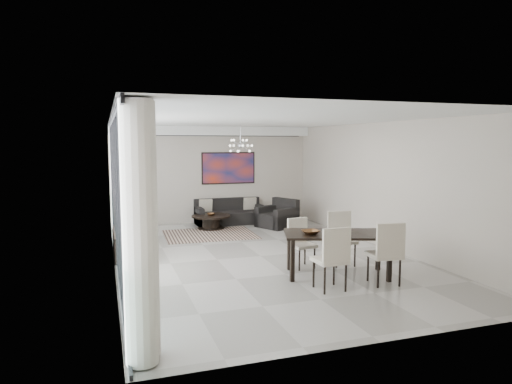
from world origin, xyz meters
name	(u,v)px	position (x,y,z in m)	size (l,w,h in m)	color
room_shell	(281,188)	(0.46, 0.00, 1.45)	(6.00, 9.00, 2.90)	#A8A39B
window_wall	(120,193)	(-2.86, 0.00, 1.47)	(0.37, 8.95, 2.90)	silver
soffit	(214,131)	(0.00, 4.30, 2.77)	(5.98, 0.40, 0.26)	white
painting	(229,168)	(0.50, 4.47, 1.65)	(1.68, 0.04, 0.98)	red
chandelier	(240,146)	(0.30, 2.50, 2.35)	(0.66, 0.66, 0.71)	silver
rug	(210,234)	(-0.53, 2.60, 0.01)	(2.36, 1.81, 0.01)	black
coffee_table	(211,221)	(-0.31, 3.42, 0.22)	(1.10, 1.10, 0.38)	black
bowl_coffee	(211,214)	(-0.32, 3.35, 0.42)	(0.23, 0.23, 0.07)	brown
sofa_main	(230,215)	(0.41, 4.07, 0.25)	(2.04, 0.83, 0.74)	black
loveseat	(131,231)	(-2.54, 2.53, 0.24)	(0.81, 1.44, 0.72)	black
armchair	(278,218)	(1.59, 3.07, 0.28)	(1.21, 1.24, 0.80)	black
side_table	(125,221)	(-2.65, 3.34, 0.35)	(0.38, 0.38, 0.52)	black
tv_console	(125,243)	(-2.76, 1.06, 0.26)	(0.47, 1.68, 0.52)	black
television	(132,216)	(-2.60, 1.01, 0.85)	(1.12, 0.15, 0.64)	gray
dining_table	(338,238)	(0.86, -1.81, 0.71)	(2.11, 1.52, 0.79)	black
dining_chair_sw	(333,254)	(0.35, -2.59, 0.62)	(0.51, 0.51, 1.07)	beige
dining_chair_se	(387,249)	(1.37, -2.60, 0.63)	(0.56, 0.56, 1.10)	beige
dining_chair_nw	(300,239)	(0.47, -1.02, 0.55)	(0.50, 0.50, 0.95)	beige
dining_chair_ne	(341,234)	(1.34, -1.07, 0.61)	(0.55, 0.55, 1.05)	beige
bowl_dining	(311,232)	(0.34, -1.77, 0.83)	(0.30, 0.30, 0.07)	brown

